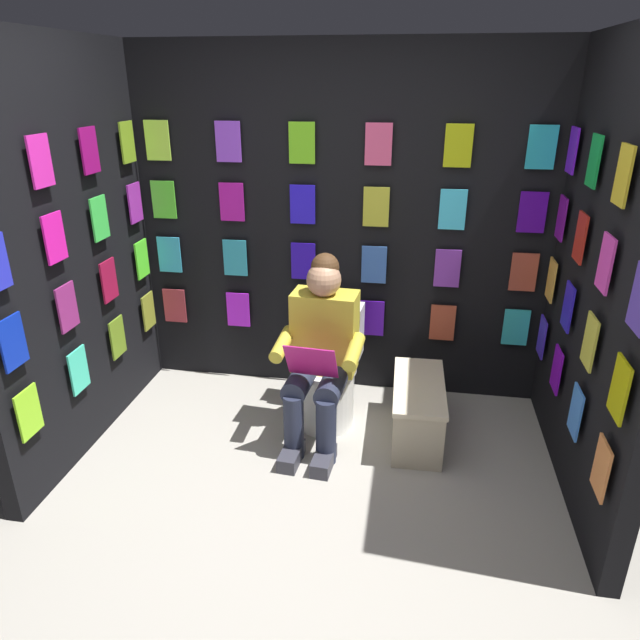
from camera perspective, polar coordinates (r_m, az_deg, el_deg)
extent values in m
plane|color=#9E998E|center=(3.04, -3.19, -22.32)|extent=(30.00, 30.00, 0.00)
cube|color=black|center=(4.03, 2.02, 9.12)|extent=(2.94, 0.10, 2.39)
cube|color=#9A2F3B|center=(4.47, -14.16, 1.38)|extent=(0.17, 0.01, 0.26)
cube|color=#B51DEC|center=(4.30, -8.09, 1.02)|extent=(0.17, 0.01, 0.26)
cube|color=#38BF67|center=(4.18, -1.61, 0.61)|extent=(0.17, 0.01, 0.26)
cube|color=#490EB4|center=(4.12, 5.15, 0.18)|extent=(0.17, 0.01, 0.26)
cube|color=#AE442D|center=(4.12, 12.02, -0.26)|extent=(0.17, 0.01, 0.26)
cube|color=#2DB9C0|center=(4.18, 18.79, -0.69)|extent=(0.17, 0.01, 0.26)
cube|color=#35A3D1|center=(4.35, -14.67, 6.27)|extent=(0.17, 0.01, 0.26)
cube|color=teal|center=(4.17, -8.39, 6.09)|extent=(0.17, 0.01, 0.26)
cube|color=#240CB1|center=(4.05, -1.67, 5.83)|extent=(0.17, 0.01, 0.26)
cube|color=#2F58AD|center=(3.99, 5.35, 5.46)|extent=(0.17, 0.01, 0.26)
cube|color=purple|center=(3.99, 12.48, 5.00)|extent=(0.17, 0.01, 0.26)
cube|color=#A1402E|center=(4.05, 19.50, 4.48)|extent=(0.17, 0.01, 0.26)
cube|color=#4FD02E|center=(4.25, -15.20, 11.40)|extent=(0.17, 0.01, 0.26)
cube|color=#A81595|center=(4.08, -8.72, 11.45)|extent=(0.17, 0.01, 0.26)
cube|color=#2114D4|center=(3.95, -1.74, 11.35)|extent=(0.17, 0.01, 0.26)
cube|color=gold|center=(3.89, 5.57, 11.06)|extent=(0.17, 0.01, 0.26)
cube|color=#3AC2EB|center=(3.89, 12.98, 10.59)|extent=(0.17, 0.01, 0.26)
cube|color=#450995|center=(3.95, 20.26, 9.96)|extent=(0.17, 0.01, 0.26)
cube|color=#B2F045|center=(4.20, -15.78, 16.71)|extent=(0.17, 0.01, 0.26)
cube|color=purple|center=(4.02, -9.07, 17.01)|extent=(0.17, 0.01, 0.26)
cube|color=#66C01A|center=(3.89, -1.81, 17.09)|extent=(0.17, 0.01, 0.26)
cube|color=#D04776|center=(3.83, 5.81, 16.89)|extent=(0.17, 0.01, 0.26)
cube|color=#AAB70F|center=(3.83, 13.52, 16.41)|extent=(0.17, 0.01, 0.26)
cube|color=#22ABBF|center=(3.89, 21.08, 15.65)|extent=(0.17, 0.01, 0.26)
cube|color=black|center=(3.25, 26.24, 3.34)|extent=(0.10, 1.75, 2.39)
cube|color=#462BE7|center=(4.08, 21.08, -1.58)|extent=(0.01, 0.17, 0.26)
cube|color=#7E0ECC|center=(3.67, 22.35, -4.57)|extent=(0.01, 0.17, 0.26)
cube|color=#4085F1|center=(3.27, 23.96, -8.30)|extent=(0.01, 0.17, 0.26)
cube|color=#DD7F40|center=(2.89, 26.05, -13.04)|extent=(0.01, 0.17, 0.26)
cube|color=gold|center=(3.95, 21.89, 3.69)|extent=(0.01, 0.17, 0.26)
cube|color=#271AC9|center=(3.52, 23.31, 1.21)|extent=(0.01, 0.17, 0.26)
cube|color=gold|center=(3.10, 25.12, -1.96)|extent=(0.01, 0.17, 0.26)
cube|color=#A7A509|center=(2.69, 27.50, -6.09)|extent=(0.01, 0.17, 0.26)
cube|color=#6F1290|center=(3.85, 22.76, 9.28)|extent=(0.01, 0.17, 0.26)
cube|color=#B4241A|center=(3.40, 24.35, 7.44)|extent=(0.01, 0.17, 0.26)
cube|color=#D93AB0|center=(2.97, 26.39, 5.04)|extent=(0.01, 0.17, 0.26)
cube|color=#4C35A4|center=(2.54, 29.11, 1.82)|extent=(0.01, 0.17, 0.26)
cube|color=#6116E0|center=(3.79, 23.69, 15.11)|extent=(0.01, 0.17, 0.26)
cube|color=#129039|center=(3.33, 25.48, 14.01)|extent=(0.01, 0.17, 0.26)
cube|color=gold|center=(2.89, 27.79, 12.55)|extent=(0.01, 0.17, 0.26)
cube|color=black|center=(3.68, -23.50, 5.89)|extent=(0.10, 1.75, 2.39)
cube|color=#8FE123|center=(3.34, -26.84, -8.18)|extent=(0.01, 0.17, 0.26)
cube|color=#40DAB3|center=(3.67, -22.74, -4.61)|extent=(0.01, 0.17, 0.26)
cube|color=olive|center=(4.03, -19.39, -1.64)|extent=(0.01, 0.17, 0.26)
cube|color=olive|center=(4.41, -16.60, 0.84)|extent=(0.01, 0.17, 0.26)
cube|color=#0D29B0|center=(3.17, -28.10, -1.96)|extent=(0.01, 0.17, 0.26)
cube|color=#8C276F|center=(3.52, -23.72, 1.16)|extent=(0.01, 0.17, 0.26)
cube|color=maroon|center=(3.89, -20.14, 3.70)|extent=(0.01, 0.17, 0.26)
cube|color=#56E829|center=(4.29, -17.19, 5.77)|extent=(0.01, 0.17, 0.26)
cube|color=#EB19A2|center=(3.41, -24.77, 7.38)|extent=(0.01, 0.17, 0.26)
cube|color=#3CCE49|center=(3.79, -20.96, 9.37)|extent=(0.01, 0.17, 0.26)
cube|color=purple|center=(4.20, -17.83, 10.96)|extent=(0.01, 0.17, 0.26)
cube|color=#DE25A6|center=(3.34, -25.92, 13.95)|extent=(0.01, 0.17, 0.26)
cube|color=#8C0D63|center=(3.73, -21.84, 15.30)|extent=(0.01, 0.17, 0.26)
cube|color=olive|center=(4.14, -18.51, 16.33)|extent=(0.01, 0.17, 0.26)
cylinder|color=white|center=(3.85, 0.53, -7.59)|extent=(0.38, 0.38, 0.40)
cylinder|color=white|center=(3.75, 0.54, -4.80)|extent=(0.41, 0.41, 0.02)
cube|color=white|center=(3.90, 1.43, -0.89)|extent=(0.39, 0.21, 0.36)
cylinder|color=white|center=(3.82, 1.14, -1.41)|extent=(0.39, 0.10, 0.39)
cube|color=gold|center=(3.60, 0.48, -1.18)|extent=(0.42, 0.25, 0.52)
sphere|color=tan|center=(3.45, 0.38, 4.01)|extent=(0.21, 0.21, 0.21)
sphere|color=#472D19|center=(3.45, 0.50, 5.24)|extent=(0.17, 0.17, 0.17)
cylinder|color=#23283D|center=(3.52, 1.30, -6.28)|extent=(0.18, 0.41, 0.15)
cylinder|color=#23283D|center=(3.56, -1.86, -5.90)|extent=(0.18, 0.41, 0.15)
cylinder|color=#23283D|center=(3.49, 0.60, -10.95)|extent=(0.12, 0.12, 0.42)
cylinder|color=#23283D|center=(3.53, -2.61, -10.50)|extent=(0.12, 0.12, 0.42)
cube|color=#33333D|center=(3.53, 0.36, -13.72)|extent=(0.13, 0.27, 0.09)
cube|color=#33333D|center=(3.58, -2.84, -13.25)|extent=(0.13, 0.27, 0.09)
cylinder|color=gold|center=(3.41, 3.37, -3.14)|extent=(0.11, 0.31, 0.13)
cylinder|color=gold|center=(3.51, -3.71, -2.38)|extent=(0.11, 0.31, 0.13)
cube|color=#A51665|center=(3.32, -0.89, -4.16)|extent=(0.31, 0.15, 0.23)
cube|color=beige|center=(3.77, 9.60, -9.05)|extent=(0.32, 0.71, 0.36)
cube|color=beige|center=(3.68, 9.79, -6.50)|extent=(0.33, 0.74, 0.03)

